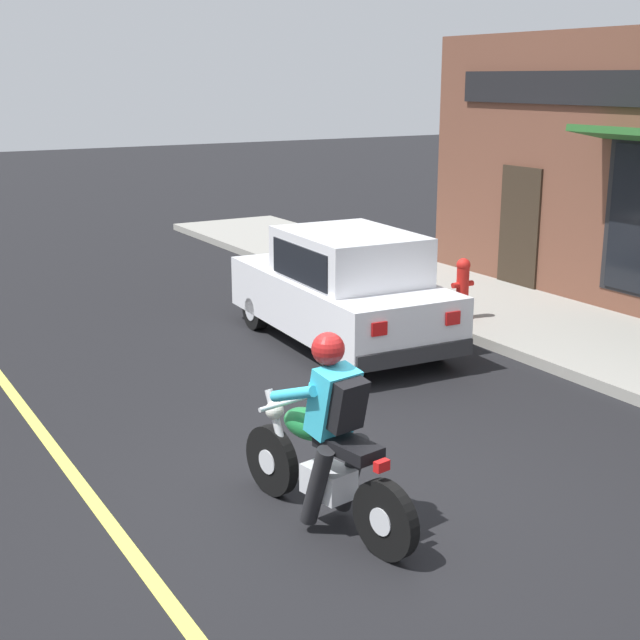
{
  "coord_description": "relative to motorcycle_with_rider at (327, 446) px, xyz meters",
  "views": [
    {
      "loc": [
        -3.65,
        -5.87,
        3.5
      ],
      "look_at": [
        1.1,
        2.17,
        0.95
      ],
      "focal_mm": 50.0,
      "sensor_mm": 36.0,
      "label": 1
    }
  ],
  "objects": [
    {
      "name": "ground_plane",
      "position": [
        0.29,
        0.27,
        -0.68
      ],
      "size": [
        80.0,
        80.0,
        0.0
      ],
      "primitive_type": "plane",
      "color": "black"
    },
    {
      "name": "lane_stripe",
      "position": [
        -1.51,
        3.27,
        -0.67
      ],
      "size": [
        0.12,
        19.8,
        0.01
      ],
      "primitive_type": "cube",
      "color": "#D1C64C",
      "rests_on": "ground"
    },
    {
      "name": "motorcycle_with_rider",
      "position": [
        0.0,
        0.0,
        0.0
      ],
      "size": [
        0.68,
        2.01,
        1.62
      ],
      "color": "black",
      "rests_on": "ground"
    },
    {
      "name": "sidewalk_curb",
      "position": [
        5.62,
        3.27,
        -0.61
      ],
      "size": [
        2.6,
        22.0,
        0.14
      ],
      "primitive_type": "cube",
      "color": "gray",
      "rests_on": "ground"
    },
    {
      "name": "car_hatchback",
      "position": [
        2.77,
        4.2,
        0.09
      ],
      "size": [
        1.85,
        3.86,
        1.57
      ],
      "color": "black",
      "rests_on": "ground"
    },
    {
      "name": "fire_hydrant",
      "position": [
        4.71,
        4.06,
        -0.11
      ],
      "size": [
        0.36,
        0.24,
        0.88
      ],
      "color": "red",
      "rests_on": "sidewalk_curb"
    }
  ]
}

